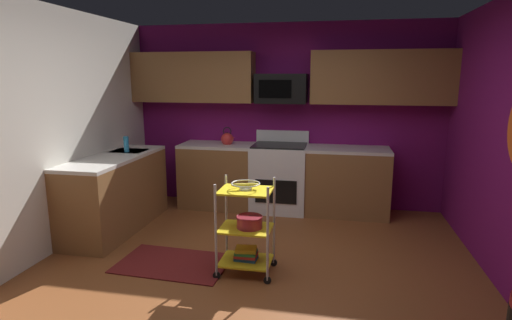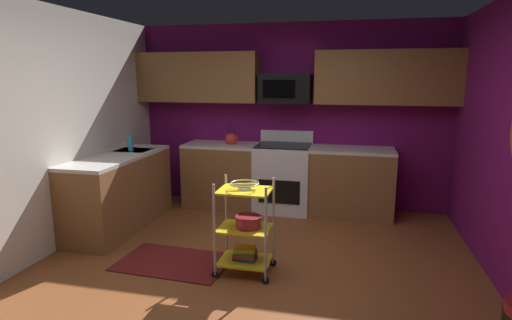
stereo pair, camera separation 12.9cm
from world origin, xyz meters
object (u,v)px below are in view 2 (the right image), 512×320
Objects in this scene: fruit_bowl at (245,185)px; microwave at (285,89)px; book_stack at (245,254)px; dish_soap_bottle at (130,144)px; rolling_cart at (245,228)px; mixing_bowl_large at (248,222)px; oven_range at (283,177)px; kettle at (231,139)px.

microwave is at bearing 89.03° from fruit_bowl.
dish_soap_bottle reaches higher than book_stack.
mixing_bowl_large is (0.04, -0.00, 0.07)m from rolling_cart.
rolling_cart is 4.16× the size of book_stack.
rolling_cart is 2.21m from dish_soap_bottle.
mixing_bowl_large is 1.26× the size of dish_soap_bottle.
rolling_cart is 0.26m from book_stack.
dish_soap_bottle is (-1.84, -0.96, -0.68)m from microwave.
oven_range is 1.20× the size of rolling_cart.
microwave is at bearing 89.03° from book_stack.
oven_range is 4.04× the size of fruit_bowl.
kettle is at bearing -171.75° from microwave.
dish_soap_bottle reaches higher than oven_range.
oven_range is 1.23m from microwave.
oven_range is 5.00× the size of book_stack.
microwave is 2.43m from rolling_cart.
rolling_cart is 0.08m from mixing_bowl_large.
mixing_bowl_large is at bearing -89.99° from microwave.
microwave is at bearing 27.53° from dish_soap_bottle.
dish_soap_bottle is (-1.81, 1.13, 0.14)m from fruit_bowl.
kettle is (-0.75, -0.11, -0.70)m from microwave.
mixing_bowl_large is at bearing -90.01° from oven_range.
mixing_bowl_large is (0.00, -2.09, -1.18)m from microwave.
microwave reaches higher than kettle.
microwave is 2.40m from mixing_bowl_large.
rolling_cart is at bearing -90.97° from microwave.
oven_range is 1.57× the size of microwave.
rolling_cart is (-0.04, -1.98, -0.03)m from oven_range.
mixing_bowl_large is 2.17m from kettle.
kettle is at bearing 109.82° from fruit_bowl.
microwave is at bearing 89.03° from rolling_cart.
oven_range is 4.37× the size of mixing_bowl_large.
fruit_bowl is at bearing -45.00° from book_stack.
dish_soap_bottle is at bearing 148.09° from fruit_bowl.
kettle is at bearing -179.70° from oven_range.
rolling_cart reaches higher than fruit_bowl.
dish_soap_bottle is at bearing -142.10° from kettle.
microwave is 1.03m from kettle.
dish_soap_bottle reaches higher than fruit_bowl.
kettle reaches higher than oven_range.
microwave is at bearing 90.26° from oven_range.
fruit_bowl is at bearing -91.03° from oven_range.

